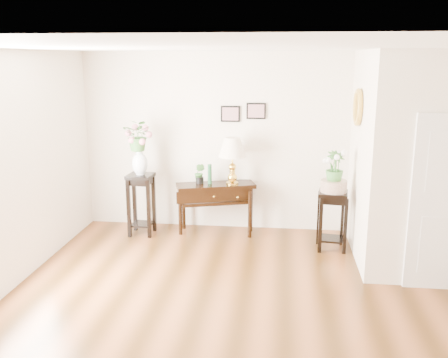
% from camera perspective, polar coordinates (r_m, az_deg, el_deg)
% --- Properties ---
extents(floor, '(6.00, 5.50, 0.02)m').
position_cam_1_polar(floor, '(5.69, 4.51, -14.66)').
color(floor, brown).
rests_on(floor, ground).
extents(ceiling, '(6.00, 5.50, 0.02)m').
position_cam_1_polar(ceiling, '(5.01, 5.12, 14.83)').
color(ceiling, white).
rests_on(ceiling, ground).
extents(wall_back, '(6.00, 0.02, 2.80)m').
position_cam_1_polar(wall_back, '(7.87, 5.47, 4.12)').
color(wall_back, silver).
rests_on(wall_back, ground).
extents(wall_front, '(6.00, 0.02, 2.80)m').
position_cam_1_polar(wall_front, '(2.60, 2.69, -16.07)').
color(wall_front, silver).
rests_on(wall_front, ground).
extents(partition, '(1.80, 1.95, 2.80)m').
position_cam_1_polar(partition, '(7.18, 22.31, 2.24)').
color(partition, silver).
rests_on(partition, floor).
extents(art_print_left, '(0.30, 0.02, 0.25)m').
position_cam_1_polar(art_print_left, '(7.82, 0.74, 7.45)').
color(art_print_left, black).
rests_on(art_print_left, wall_back).
extents(art_print_right, '(0.30, 0.02, 0.25)m').
position_cam_1_polar(art_print_right, '(7.79, 3.69, 7.77)').
color(art_print_right, black).
rests_on(art_print_right, wall_back).
extents(wall_ornament, '(0.07, 0.51, 0.51)m').
position_cam_1_polar(wall_ornament, '(7.01, 15.04, 7.92)').
color(wall_ornament, gold).
rests_on(wall_ornament, partition).
extents(console_table, '(1.27, 0.74, 0.80)m').
position_cam_1_polar(console_table, '(7.83, -0.94, -3.39)').
color(console_table, black).
rests_on(console_table, floor).
extents(table_lamp, '(0.47, 0.47, 0.74)m').
position_cam_1_polar(table_lamp, '(7.61, 0.96, 1.96)').
color(table_lamp, gold).
rests_on(table_lamp, console_table).
extents(green_vase, '(0.08, 0.08, 0.31)m').
position_cam_1_polar(green_vase, '(7.69, -1.64, 0.70)').
color(green_vase, '#1B4D2A').
rests_on(green_vase, console_table).
extents(potted_plant, '(0.20, 0.18, 0.30)m').
position_cam_1_polar(potted_plant, '(7.72, -2.80, 0.59)').
color(potted_plant, '#397331').
rests_on(potted_plant, console_table).
extents(plant_stand_a, '(0.40, 0.40, 0.96)m').
position_cam_1_polar(plant_stand_a, '(7.87, -9.42, -2.88)').
color(plant_stand_a, black).
rests_on(plant_stand_a, floor).
extents(porcelain_vase, '(0.31, 0.31, 0.41)m').
position_cam_1_polar(porcelain_vase, '(7.70, -9.62, 2.16)').
color(porcelain_vase, white).
rests_on(porcelain_vase, plant_stand_a).
extents(lily_arrangement, '(0.49, 0.44, 0.48)m').
position_cam_1_polar(lily_arrangement, '(7.63, -9.74, 5.21)').
color(lily_arrangement, '#397331').
rests_on(lily_arrangement, porcelain_vase).
extents(plant_stand_b, '(0.45, 0.45, 0.86)m').
position_cam_1_polar(plant_stand_b, '(7.34, 12.21, -4.65)').
color(plant_stand_b, black).
rests_on(plant_stand_b, floor).
extents(ceramic_bowl, '(0.40, 0.40, 0.17)m').
position_cam_1_polar(ceramic_bowl, '(7.20, 12.42, -0.81)').
color(ceramic_bowl, '#B5A799').
rests_on(ceramic_bowl, plant_stand_b).
extents(narcissus, '(0.34, 0.34, 0.46)m').
position_cam_1_polar(narcissus, '(7.14, 12.53, 1.29)').
color(narcissus, '#397331').
rests_on(narcissus, ceramic_bowl).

